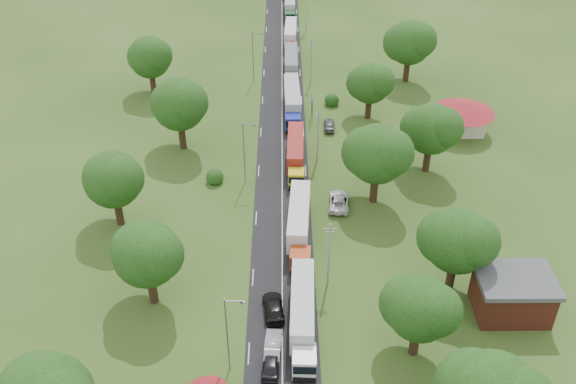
{
  "coord_description": "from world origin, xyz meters",
  "views": [
    {
      "loc": [
        0.23,
        -64.49,
        53.36
      ],
      "look_at": [
        0.82,
        7.98,
        3.0
      ],
      "focal_mm": 40.0,
      "sensor_mm": 36.0,
      "label": 1
    }
  ],
  "objects_px": {
    "info_sign": "(312,103)",
    "truck_0": "(303,314)",
    "car_lane_front": "(271,363)",
    "car_lane_mid": "(273,346)"
  },
  "relations": [
    {
      "from": "info_sign",
      "to": "car_lane_front",
      "type": "distance_m",
      "value": 55.41
    },
    {
      "from": "truck_0",
      "to": "car_lane_front",
      "type": "xyz_separation_m",
      "value": [
        -3.4,
        -5.63,
        -1.39
      ]
    },
    {
      "from": "info_sign",
      "to": "truck_0",
      "type": "relative_size",
      "value": 0.28
    },
    {
      "from": "car_lane_front",
      "to": "truck_0",
      "type": "bearing_deg",
      "value": -117.15
    },
    {
      "from": "info_sign",
      "to": "car_lane_mid",
      "type": "relative_size",
      "value": 0.84
    },
    {
      "from": "info_sign",
      "to": "car_lane_front",
      "type": "height_order",
      "value": "info_sign"
    },
    {
      "from": "truck_0",
      "to": "car_lane_front",
      "type": "bearing_deg",
      "value": -121.11
    },
    {
      "from": "info_sign",
      "to": "truck_0",
      "type": "xyz_separation_m",
      "value": [
        -2.96,
        -49.37,
        -0.82
      ]
    },
    {
      "from": "car_lane_front",
      "to": "car_lane_mid",
      "type": "relative_size",
      "value": 0.96
    },
    {
      "from": "info_sign",
      "to": "car_lane_mid",
      "type": "distance_m",
      "value": 53.04
    }
  ]
}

